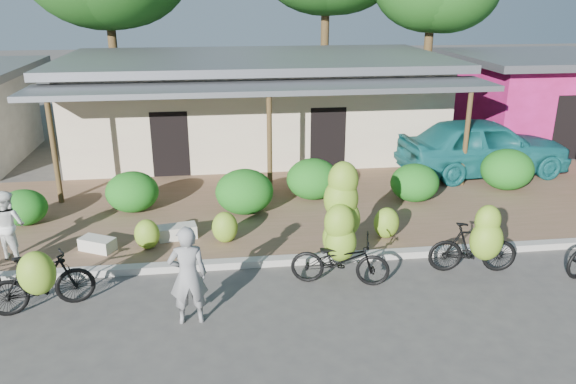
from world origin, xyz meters
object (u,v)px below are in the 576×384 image
(bike_right, at_px, (477,244))
(sack_near, at_px, (177,232))
(bystander, at_px, (9,225))
(sack_far, at_px, (97,244))
(teal_van, at_px, (484,146))
(vendor, at_px, (188,275))
(bike_center, at_px, (341,236))
(bike_left, at_px, (40,280))

(bike_right, xyz_separation_m, sack_near, (-6.02, 2.37, -0.44))
(sack_near, distance_m, bystander, 3.48)
(sack_near, xyz_separation_m, sack_far, (-1.69, -0.42, -0.01))
(teal_van, bearing_deg, vendor, 125.19)
(sack_far, xyz_separation_m, vendor, (2.08, -2.90, 0.64))
(bike_center, distance_m, bike_right, 2.73)
(bike_center, height_order, bike_right, bike_center)
(sack_far, height_order, teal_van, teal_van)
(bystander, bearing_deg, bike_center, -164.77)
(bike_right, xyz_separation_m, vendor, (-5.62, -0.95, 0.19))
(sack_far, bearing_deg, bystander, -176.31)
(bike_right, height_order, teal_van, teal_van)
(bike_center, relative_size, bike_right, 1.27)
(sack_near, bearing_deg, bystander, -171.09)
(bike_center, bearing_deg, bystander, 90.86)
(sack_near, bearing_deg, bike_left, -129.32)
(teal_van, bearing_deg, bike_center, 131.38)
(bike_center, distance_m, sack_near, 3.97)
(bike_center, relative_size, vendor, 1.30)
(sack_near, relative_size, sack_far, 1.13)
(bike_center, distance_m, sack_far, 5.31)
(sack_far, bearing_deg, teal_van, 20.77)
(sack_far, distance_m, vendor, 3.63)
(sack_near, bearing_deg, vendor, -83.20)
(vendor, bearing_deg, teal_van, -143.83)
(vendor, bearing_deg, bystander, -39.16)
(sack_near, bearing_deg, bike_right, -21.50)
(sack_far, distance_m, teal_van, 11.47)
(bike_left, height_order, bike_right, bike_right)
(bike_left, distance_m, teal_van, 12.89)
(bike_center, height_order, vendor, bike_center)
(bike_center, relative_size, sack_near, 2.76)
(bike_right, relative_size, teal_van, 0.36)
(bike_center, height_order, sack_near, bike_center)
(sack_far, bearing_deg, sack_near, 14.03)
(bike_center, distance_m, vendor, 3.17)
(bike_left, xyz_separation_m, sack_near, (2.21, 2.70, -0.38))
(bike_left, bearing_deg, sack_near, -55.09)
(bike_right, bearing_deg, bike_left, 99.84)
(sack_near, relative_size, vendor, 0.47)
(bike_left, xyz_separation_m, sack_far, (0.52, 2.28, -0.39))
(bystander, bearing_deg, vendor, 171.90)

